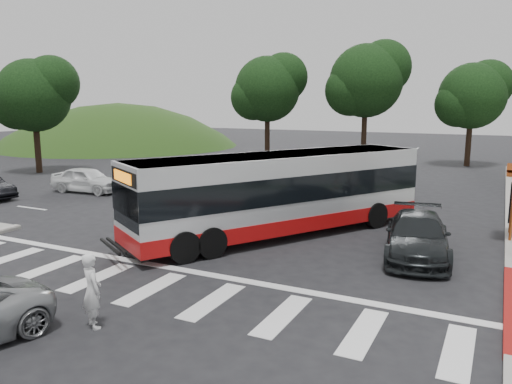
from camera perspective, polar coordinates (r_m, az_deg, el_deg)
The scene contains 13 objects.
ground at distance 18.45m, azimuth -2.23°, elevation -5.93°, with size 140.00×140.00×0.00m, color black.
curb_east at distance 24.09m, azimuth 26.94°, elevation -3.01°, with size 0.30×40.00×0.15m, color #9E9991.
curb_east_red at distance 14.48m, azimuth 27.09°, elevation -11.42°, with size 0.32×6.00×0.15m, color maroon.
hillside_nw at distance 61.17m, azimuth -15.29°, elevation 5.12°, with size 44.00×44.00×10.00m, color #274315.
crosswalk_ladder at distance 14.49m, azimuth -11.89°, elevation -10.75°, with size 18.00×2.60×0.01m, color silver.
tree_north_a at distance 42.94m, azimuth 12.59°, elevation 12.43°, with size 6.60×6.15×10.17m.
tree_north_b at distance 43.68m, azimuth 23.56°, elevation 10.13°, with size 5.72×5.33×8.43m.
tree_north_c at distance 43.70m, azimuth 1.45°, elevation 11.80°, with size 6.16×5.74×9.30m.
tree_west_a at distance 39.77m, azimuth -23.96°, elevation 10.17°, with size 5.72×5.33×8.43m.
transit_bus at distance 19.39m, azimuth 2.83°, elevation -0.31°, with size 2.66×12.29×3.17m, color silver, non-canonical shape.
pedestrian at distance 12.25m, azimuth -18.24°, elevation -10.64°, with size 0.65×0.42×1.77m, color silver.
dark_sedan at distance 17.62m, azimuth 17.96°, elevation -4.79°, with size 2.02×4.97×1.44m, color black.
west_car_white at distance 30.26m, azimuth -18.75°, elevation 1.34°, with size 1.71×4.26×1.45m, color silver.
Camera 1 is at (8.50, -15.55, 5.16)m, focal length 35.00 mm.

